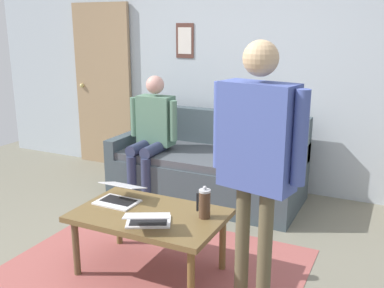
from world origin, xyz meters
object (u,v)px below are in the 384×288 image
Objects in this scene: interior_door at (103,86)px; coffee_table at (149,219)px; laptop_center at (148,220)px; french_press at (205,203)px; laptop_left at (119,196)px; person_seated at (152,129)px; person_standing at (257,150)px; couch at (208,169)px.

interior_door is 2.90m from coffee_table.
french_press reaches higher than laptop_center.
coffee_table is 0.34m from laptop_left.
laptop_left is 1.34× the size of french_press.
laptop_center is at bearing 119.77° from person_seated.
laptop_center is 0.94m from person_standing.
interior_door reaches higher than coffee_table.
laptop_left is 1.32m from person_standing.
couch reaches higher than french_press.
laptop_left is at bearing 1.45° from french_press.
french_press is (-0.71, -0.02, 0.06)m from laptop_left.
french_press is 0.14× the size of person_standing.
laptop_left is 0.76× the size of laptop_center.
laptop_center is (-2.03, 2.26, -0.51)m from interior_door.
laptop_center is at bearing 43.98° from french_press.
laptop_left is (0.09, 1.49, 0.21)m from couch.
french_press is at bearing 112.80° from couch.
french_press is at bearing -136.02° from laptop_center.
interior_door is 2.61m from laptop_left.
person_seated is at bearing -60.12° from coffee_table.
couch is at bearing -93.39° from laptop_left.
person_seated is (1.62, -1.53, -0.37)m from person_standing.
person_seated is (0.55, 0.23, 0.42)m from couch.
french_press is (-0.39, -0.10, 0.16)m from coffee_table.
person_standing is (-0.84, 0.18, 0.67)m from coffee_table.
person_seated reaches higher than coffee_table.
interior_door is at bearing -32.44° from person_seated.
laptop_left is at bearing 109.90° from person_seated.
couch is 8.25× the size of french_press.
interior_door is 1.40m from person_seated.
laptop_center reaches higher than coffee_table.
person_seated is (0.46, -1.26, 0.21)m from laptop_left.
interior_door reaches higher than couch.
person_standing is (-0.74, -0.00, 0.58)m from laptop_center.
laptop_center is at bearing 0.01° from person_standing.
interior_door is 1.60× the size of person_seated.
interior_door is at bearing -48.12° from laptop_center.
coffee_table is 1.09m from person_standing.
laptop_center is (-0.33, 1.76, 0.21)m from couch.
person_standing is (-0.45, 0.28, 0.52)m from french_press.
coffee_table is at bearing -61.06° from laptop_center.
coffee_table is (-1.93, 2.08, -0.60)m from interior_door.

